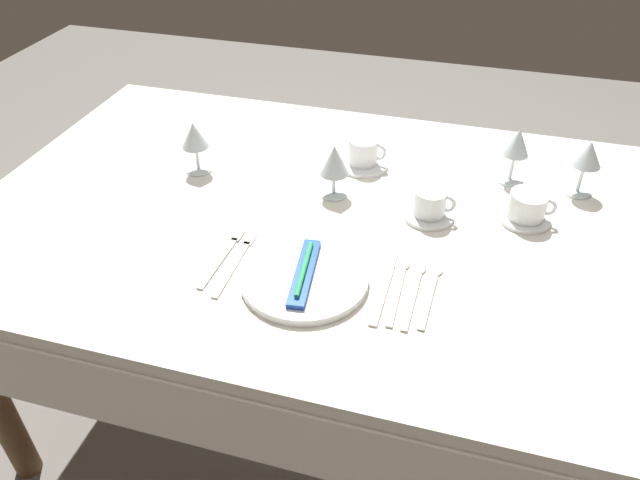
{
  "coord_description": "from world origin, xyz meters",
  "views": [
    {
      "loc": [
        0.27,
        -1.16,
        1.57
      ],
      "look_at": [
        -0.02,
        -0.14,
        0.76
      ],
      "focal_mm": 33.73,
      "sensor_mm": 36.0,
      "label": 1
    }
  ],
  "objects_px": {
    "coffee_cup_left": "(364,151)",
    "fork_inner": "(223,255)",
    "dinner_plate": "(304,278)",
    "spoon_soup": "(399,282)",
    "wine_glass_left": "(334,162)",
    "coffee_cup_far": "(431,203)",
    "wine_glass_right": "(517,146)",
    "fork_outer": "(236,261)",
    "spoon_dessert": "(415,286)",
    "coffee_cup_right": "(528,205)",
    "wine_glass_centre": "(194,138)",
    "toothbrush_package": "(304,272)",
    "dinner_knife": "(384,289)",
    "spoon_tea": "(432,287)",
    "wine_glass_far": "(587,157)"
  },
  "relations": [
    {
      "from": "toothbrush_package",
      "to": "wine_glass_far",
      "type": "height_order",
      "value": "wine_glass_far"
    },
    {
      "from": "dinner_plate",
      "to": "coffee_cup_left",
      "type": "distance_m",
      "value": 0.5
    },
    {
      "from": "fork_outer",
      "to": "fork_inner",
      "type": "bearing_deg",
      "value": 162.48
    },
    {
      "from": "dinner_plate",
      "to": "fork_inner",
      "type": "relative_size",
      "value": 1.27
    },
    {
      "from": "dinner_plate",
      "to": "wine_glass_centre",
      "type": "xyz_separation_m",
      "value": [
        -0.4,
        0.35,
        0.09
      ]
    },
    {
      "from": "wine_glass_far",
      "to": "dinner_plate",
      "type": "bearing_deg",
      "value": -137.8
    },
    {
      "from": "spoon_dessert",
      "to": "wine_glass_far",
      "type": "bearing_deg",
      "value": 54.04
    },
    {
      "from": "spoon_soup",
      "to": "coffee_cup_right",
      "type": "height_order",
      "value": "coffee_cup_right"
    },
    {
      "from": "spoon_dessert",
      "to": "coffee_cup_left",
      "type": "bearing_deg",
      "value": 114.92
    },
    {
      "from": "fork_inner",
      "to": "dinner_plate",
      "type": "bearing_deg",
      "value": -9.06
    },
    {
      "from": "toothbrush_package",
      "to": "wine_glass_far",
      "type": "distance_m",
      "value": 0.77
    },
    {
      "from": "fork_inner",
      "to": "wine_glass_right",
      "type": "height_order",
      "value": "wine_glass_right"
    },
    {
      "from": "coffee_cup_left",
      "to": "wine_glass_left",
      "type": "relative_size",
      "value": 0.74
    },
    {
      "from": "toothbrush_package",
      "to": "wine_glass_right",
      "type": "relative_size",
      "value": 1.45
    },
    {
      "from": "dinner_plate",
      "to": "dinner_knife",
      "type": "xyz_separation_m",
      "value": [
        0.16,
        0.02,
        -0.01
      ]
    },
    {
      "from": "fork_outer",
      "to": "wine_glass_centre",
      "type": "bearing_deg",
      "value": 126.07
    },
    {
      "from": "spoon_dessert",
      "to": "wine_glass_centre",
      "type": "relative_size",
      "value": 1.52
    },
    {
      "from": "fork_outer",
      "to": "wine_glass_right",
      "type": "xyz_separation_m",
      "value": [
        0.56,
        0.51,
        0.1
      ]
    },
    {
      "from": "toothbrush_package",
      "to": "spoon_dessert",
      "type": "xyz_separation_m",
      "value": [
        0.23,
        0.04,
        -0.02
      ]
    },
    {
      "from": "fork_inner",
      "to": "wine_glass_far",
      "type": "distance_m",
      "value": 0.91
    },
    {
      "from": "wine_glass_left",
      "to": "spoon_tea",
      "type": "bearing_deg",
      "value": -45.05
    },
    {
      "from": "dinner_plate",
      "to": "spoon_soup",
      "type": "height_order",
      "value": "dinner_plate"
    },
    {
      "from": "spoon_dessert",
      "to": "wine_glass_centre",
      "type": "height_order",
      "value": "wine_glass_centre"
    },
    {
      "from": "wine_glass_left",
      "to": "fork_outer",
      "type": "bearing_deg",
      "value": -113.31
    },
    {
      "from": "coffee_cup_left",
      "to": "fork_inner",
      "type": "bearing_deg",
      "value": -114.46
    },
    {
      "from": "spoon_dessert",
      "to": "wine_glass_far",
      "type": "distance_m",
      "value": 0.59
    },
    {
      "from": "toothbrush_package",
      "to": "fork_outer",
      "type": "distance_m",
      "value": 0.16
    },
    {
      "from": "toothbrush_package",
      "to": "spoon_dessert",
      "type": "distance_m",
      "value": 0.23
    },
    {
      "from": "dinner_knife",
      "to": "spoon_dessert",
      "type": "bearing_deg",
      "value": 22.44
    },
    {
      "from": "coffee_cup_right",
      "to": "wine_glass_centre",
      "type": "xyz_separation_m",
      "value": [
        -0.84,
        -0.0,
        0.06
      ]
    },
    {
      "from": "coffee_cup_far",
      "to": "dinner_knife",
      "type": "bearing_deg",
      "value": -101.01
    },
    {
      "from": "spoon_dessert",
      "to": "dinner_plate",
      "type": "bearing_deg",
      "value": -168.92
    },
    {
      "from": "toothbrush_package",
      "to": "spoon_soup",
      "type": "relative_size",
      "value": 0.99
    },
    {
      "from": "toothbrush_package",
      "to": "coffee_cup_right",
      "type": "height_order",
      "value": "coffee_cup_right"
    },
    {
      "from": "spoon_soup",
      "to": "coffee_cup_right",
      "type": "bearing_deg",
      "value": 50.9
    },
    {
      "from": "coffee_cup_far",
      "to": "wine_glass_right",
      "type": "height_order",
      "value": "wine_glass_right"
    },
    {
      "from": "spoon_dessert",
      "to": "dinner_knife",
      "type": "bearing_deg",
      "value": -157.56
    },
    {
      "from": "fork_inner",
      "to": "coffee_cup_far",
      "type": "height_order",
      "value": "coffee_cup_far"
    },
    {
      "from": "dinner_plate",
      "to": "coffee_cup_left",
      "type": "height_order",
      "value": "coffee_cup_left"
    },
    {
      "from": "dinner_plate",
      "to": "coffee_cup_right",
      "type": "relative_size",
      "value": 2.45
    },
    {
      "from": "fork_inner",
      "to": "dinner_knife",
      "type": "distance_m",
      "value": 0.36
    },
    {
      "from": "spoon_dessert",
      "to": "spoon_tea",
      "type": "xyz_separation_m",
      "value": [
        0.03,
        0.01,
        0.0
      ]
    },
    {
      "from": "wine_glass_far",
      "to": "coffee_cup_right",
      "type": "bearing_deg",
      "value": -128.26
    },
    {
      "from": "fork_outer",
      "to": "coffee_cup_left",
      "type": "relative_size",
      "value": 2.16
    },
    {
      "from": "spoon_soup",
      "to": "wine_glass_left",
      "type": "distance_m",
      "value": 0.37
    },
    {
      "from": "dinner_knife",
      "to": "coffee_cup_right",
      "type": "height_order",
      "value": "coffee_cup_right"
    },
    {
      "from": "dinner_plate",
      "to": "spoon_soup",
      "type": "xyz_separation_m",
      "value": [
        0.19,
        0.05,
        -0.01
      ]
    },
    {
      "from": "spoon_dessert",
      "to": "coffee_cup_right",
      "type": "height_order",
      "value": "coffee_cup_right"
    },
    {
      "from": "wine_glass_centre",
      "to": "wine_glass_right",
      "type": "xyz_separation_m",
      "value": [
        0.8,
        0.18,
        0.0
      ]
    },
    {
      "from": "spoon_tea",
      "to": "wine_glass_centre",
      "type": "height_order",
      "value": "wine_glass_centre"
    }
  ]
}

